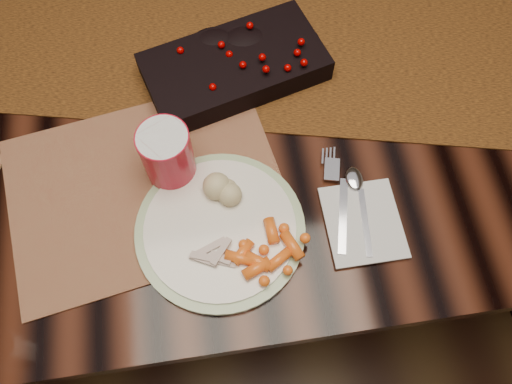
{
  "coord_description": "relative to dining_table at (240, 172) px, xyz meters",
  "views": [
    {
      "loc": [
        -0.05,
        -0.61,
        1.55
      ],
      "look_at": [
        0.01,
        -0.26,
        0.8
      ],
      "focal_mm": 35.0,
      "sensor_mm": 36.0,
      "label": 1
    }
  ],
  "objects": [
    {
      "name": "turkey_shreds",
      "position": [
        -0.08,
        -0.35,
        0.4
      ],
      "size": [
        0.09,
        0.08,
        0.02
      ],
      "primitive_type": null,
      "rotation": [
        0.0,
        0.0,
        0.32
      ],
      "color": "#B29F8F",
      "rests_on": "dinner_plate"
    },
    {
      "name": "centerpiece",
      "position": [
        0.0,
        0.02,
        0.41
      ],
      "size": [
        0.38,
        0.26,
        0.07
      ],
      "primitive_type": null,
      "rotation": [
        0.0,
        0.0,
        0.27
      ],
      "color": "black",
      "rests_on": "table_runner"
    },
    {
      "name": "floor",
      "position": [
        0.0,
        0.0,
        -0.38
      ],
      "size": [
        5.0,
        5.0,
        0.0
      ],
      "primitive_type": "plane",
      "color": "black",
      "rests_on": "ground"
    },
    {
      "name": "dining_table",
      "position": [
        0.0,
        0.0,
        0.0
      ],
      "size": [
        1.8,
        1.0,
        0.75
      ],
      "primitive_type": "cube",
      "color": "black",
      "rests_on": "floor"
    },
    {
      "name": "red_cup",
      "position": [
        -0.13,
        -0.18,
        0.44
      ],
      "size": [
        0.11,
        0.11,
        0.12
      ],
      "primitive_type": "cylinder",
      "rotation": [
        0.0,
        0.0,
        0.32
      ],
      "color": "#B30E22",
      "rests_on": "placemat_main"
    },
    {
      "name": "mashed_potatoes",
      "position": [
        -0.05,
        -0.25,
        0.42
      ],
      "size": [
        0.11,
        0.1,
        0.05
      ],
      "primitive_type": null,
      "rotation": [
        0.0,
        0.0,
        -0.3
      ],
      "color": "#CEBC77",
      "rests_on": "dinner_plate"
    },
    {
      "name": "napkin",
      "position": [
        0.18,
        -0.32,
        0.38
      ],
      "size": [
        0.13,
        0.15,
        0.01
      ],
      "primitive_type": "cube",
      "rotation": [
        0.0,
        0.0,
        0.0
      ],
      "color": "silver",
      "rests_on": "placemat_main"
    },
    {
      "name": "spoon",
      "position": [
        0.18,
        -0.3,
        0.39
      ],
      "size": [
        0.05,
        0.16,
        0.0
      ],
      "primitive_type": null,
      "rotation": [
        0.0,
        0.0,
        -0.12
      ],
      "color": "silver",
      "rests_on": "napkin"
    },
    {
      "name": "baby_carrots",
      "position": [
        0.01,
        -0.35,
        0.4
      ],
      "size": [
        0.12,
        0.1,
        0.02
      ],
      "primitive_type": null,
      "rotation": [
        0.0,
        0.0,
        0.03
      ],
      "color": "orange",
      "rests_on": "dinner_plate"
    },
    {
      "name": "fork",
      "position": [
        0.15,
        -0.29,
        0.39
      ],
      "size": [
        0.07,
        0.18,
        0.0
      ],
      "primitive_type": null,
      "rotation": [
        0.0,
        0.0,
        -0.25
      ],
      "color": "silver",
      "rests_on": "napkin"
    },
    {
      "name": "table_runner",
      "position": [
        -0.05,
        0.1,
        0.38
      ],
      "size": [
        1.89,
        0.8,
        0.0
      ],
      "primitive_type": "cube",
      "rotation": [
        0.0,
        0.0,
        -0.23
      ],
      "color": "#553217",
      "rests_on": "dining_table"
    },
    {
      "name": "placemat_main",
      "position": [
        -0.18,
        -0.2,
        0.38
      ],
      "size": [
        0.53,
        0.42,
        0.0
      ],
      "primitive_type": "cube",
      "rotation": [
        0.0,
        0.0,
        0.17
      ],
      "color": "brown",
      "rests_on": "dining_table"
    },
    {
      "name": "dinner_plate",
      "position": [
        -0.06,
        -0.3,
        0.39
      ],
      "size": [
        0.33,
        0.33,
        0.02
      ],
      "primitive_type": "cylinder",
      "rotation": [
        0.0,
        0.0,
        -0.15
      ],
      "color": "white",
      "rests_on": "placemat_main"
    }
  ]
}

